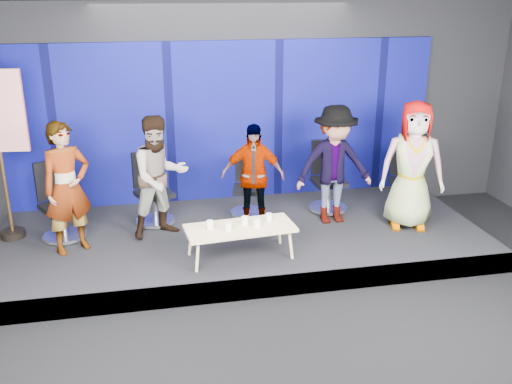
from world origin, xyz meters
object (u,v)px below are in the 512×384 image
chair_e (406,190)px  flag_stand (9,147)px  chair_d (328,187)px  mug_b (228,227)px  panelist_a (67,188)px  mug_e (269,217)px  panelist_e (412,165)px  panelist_d (334,165)px  chair_c (247,194)px  mug_a (210,225)px  panelist_b (160,177)px  mug_d (257,223)px  coffee_table (240,229)px  panelist_c (253,176)px  chair_a (60,213)px  chair_b (153,200)px  mug_c (245,220)px

chair_e → flag_stand: bearing=-164.8°
chair_d → mug_b: (-1.85, -1.54, 0.12)m
panelist_a → mug_e: 2.69m
chair_d → panelist_e: bearing=-43.6°
panelist_a → panelist_d: (3.78, 0.27, 0.00)m
chair_c → panelist_a: bearing=-148.9°
panelist_a → mug_a: 1.95m
panelist_b → mug_e: size_ratio=17.85×
panelist_e → mug_d: 2.53m
coffee_table → mug_b: size_ratio=14.13×
panelist_e → mug_a: (-3.03, -0.53, -0.45)m
chair_c → panelist_c: panelist_c is taller
mug_b → mug_e: bearing=20.4°
chair_a → mug_a: chair_a is taller
panelist_a → panelist_b: 1.25m
panelist_d → mug_b: bearing=-150.0°
panelist_d → mug_b: (-1.76, -1.04, -0.41)m
chair_a → chair_d: 4.07m
chair_a → mug_b: 2.54m
panelist_c → panelist_d: 1.23m
panelist_b → mug_a: size_ratio=16.30×
chair_d → mug_b: size_ratio=10.63×
chair_a → coffee_table: bearing=-55.6°
panelist_a → mug_d: bearing=-46.8°
chair_c → panelist_e: panelist_e is taller
panelist_e → mug_d: (-2.42, -0.60, -0.46)m
chair_b → mug_b: 1.79m
panelist_d → chair_c: bearing=154.6°
mug_c → mug_d: 0.18m
chair_a → mug_c: chair_a is taller
chair_b → panelist_c: (1.45, -0.44, 0.43)m
chair_a → panelist_b: (1.41, -0.18, 0.51)m
panelist_b → mug_c: size_ratio=16.63×
flag_stand → chair_e: bearing=4.2°
coffee_table → mug_b: (-0.17, -0.09, 0.09)m
panelist_b → flag_stand: 2.06m
panelist_e → panelist_b: bearing=-169.1°
chair_b → mug_b: (0.91, -1.54, 0.13)m
coffee_table → panelist_b: bearing=135.5°
mug_a → mug_e: size_ratio=1.10×
mug_a → mug_b: (0.22, -0.10, -0.00)m
chair_e → chair_b: bearing=-168.9°
chair_d → chair_e: 1.23m
chair_d → flag_stand: size_ratio=0.44×
chair_c → mug_c: bearing=-88.8°
chair_e → mug_d: size_ratio=11.00×
chair_d → mug_e: bearing=-134.2°
coffee_table → mug_d: size_ratio=13.85×
chair_a → mug_b: bearing=-59.1°
chair_a → chair_b: bearing=-16.7°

